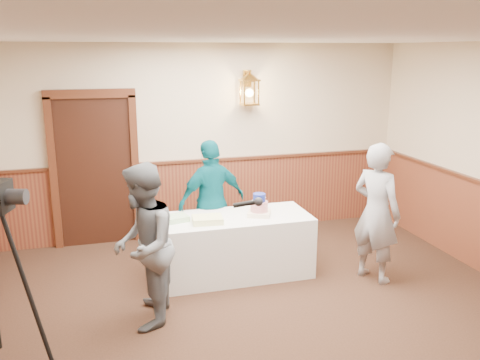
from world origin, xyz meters
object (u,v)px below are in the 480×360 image
object	(u,v)px
assistant_p	(212,201)
baker	(376,213)
tiered_cake	(259,207)
sheet_cake_green	(176,218)
display_table	(236,245)
interviewer	(143,246)
sheet_cake_yellow	(207,220)

from	to	relation	value
assistant_p	baker	bearing A→B (deg)	131.56
tiered_cake	baker	xyz separation A→B (m)	(1.28, -0.54, -0.02)
baker	sheet_cake_green	bearing A→B (deg)	48.79
display_table	sheet_cake_green	world-z (taller)	sheet_cake_green
sheet_cake_green	baker	size ratio (longest dim) A/B	0.16
sheet_cake_green	assistant_p	size ratio (longest dim) A/B	0.17
tiered_cake	interviewer	xyz separation A→B (m)	(-1.46, -0.83, -0.03)
sheet_cake_yellow	sheet_cake_green	distance (m)	0.38
tiered_cake	sheet_cake_green	bearing A→B (deg)	176.41
display_table	tiered_cake	bearing A→B (deg)	-8.47
display_table	assistant_p	size ratio (longest dim) A/B	1.12
baker	tiered_cake	bearing A→B (deg)	40.75
tiered_cake	baker	distance (m)	1.39
sheet_cake_yellow	interviewer	distance (m)	1.09
tiered_cake	interviewer	bearing A→B (deg)	-150.37
sheet_cake_yellow	sheet_cake_green	world-z (taller)	sheet_cake_yellow
baker	display_table	bearing A→B (deg)	43.19
tiered_cake	sheet_cake_yellow	bearing A→B (deg)	-171.86
sheet_cake_yellow	interviewer	xyz separation A→B (m)	(-0.80, -0.74, 0.04)
interviewer	assistant_p	xyz separation A→B (m)	(1.00, 1.39, -0.03)
sheet_cake_yellow	assistant_p	size ratio (longest dim) A/B	0.22
sheet_cake_yellow	assistant_p	bearing A→B (deg)	72.78
tiered_cake	interviewer	world-z (taller)	interviewer
tiered_cake	assistant_p	world-z (taller)	assistant_p
tiered_cake	baker	bearing A→B (deg)	-22.72
display_table	sheet_cake_green	bearing A→B (deg)	178.36
interviewer	assistant_p	bearing A→B (deg)	157.29
interviewer	tiered_cake	bearing A→B (deg)	132.82
sheet_cake_yellow	tiered_cake	bearing A→B (deg)	8.14
tiered_cake	sheet_cake_yellow	xyz separation A→B (m)	(-0.66, -0.09, -0.07)
tiered_cake	sheet_cake_green	size ratio (longest dim) A/B	1.27
display_table	interviewer	distance (m)	1.54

